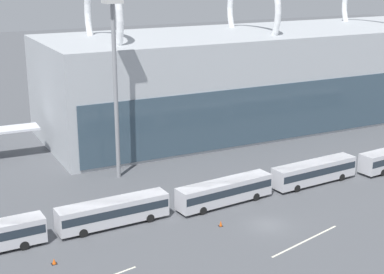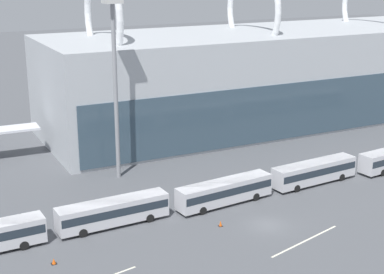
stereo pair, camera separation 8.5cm
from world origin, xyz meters
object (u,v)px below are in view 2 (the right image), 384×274
Objects in this scene: shuttle_bus_3 at (314,171)px; floodlight_mast at (115,69)px; shuttle_bus_2 at (225,191)px; shuttle_bus_1 at (113,211)px; airliner_at_gate_far at (173,95)px; traffic_cone_2 at (54,261)px; traffic_cone_0 at (221,223)px.

floodlight_mast reaches higher than shuttle_bus_3.
floodlight_mast is (-8.49, 15.41, 13.65)m from shuttle_bus_2.
shuttle_bus_1 and shuttle_bus_3 have the same top height.
shuttle_bus_3 is 30.59m from floodlight_mast.
airliner_at_gate_far is at bearing 51.10° from floodlight_mast.
airliner_at_gate_far reaches higher than traffic_cone_2.
traffic_cone_2 is at bearing 143.24° from airliner_at_gate_far.
airliner_at_gate_far is 40.00m from shuttle_bus_3.
traffic_cone_0 is at bearing -129.49° from shuttle_bus_2.
traffic_cone_0 is (-15.40, -45.95, -4.57)m from airliner_at_gate_far.
shuttle_bus_1 is (-26.38, -40.19, -3.07)m from airliner_at_gate_far.
shuttle_bus_1 is 19.22× the size of traffic_cone_0.
shuttle_bus_1 is at bearing 176.41° from shuttle_bus_3.
traffic_cone_2 is (-23.06, -5.57, -1.55)m from shuttle_bus_2.
shuttle_bus_3 is at bearing -2.83° from shuttle_bus_2.
airliner_at_gate_far is at bearing 52.92° from traffic_cone_2.
shuttle_bus_2 reaches higher than traffic_cone_2.
shuttle_bus_2 is 1.00× the size of shuttle_bus_3.
shuttle_bus_1 and shuttle_bus_2 have the same top height.
traffic_cone_2 is at bearing -172.15° from shuttle_bus_2.
shuttle_bus_2 and shuttle_bus_3 have the same top height.
shuttle_bus_2 is at bearing 56.23° from traffic_cone_0.
airliner_at_gate_far reaches higher than shuttle_bus_1.
shuttle_bus_2 is at bearing -61.15° from floodlight_mast.
shuttle_bus_3 is at bearing 9.51° from traffic_cone_2.
traffic_cone_2 is (-8.45, -5.91, -1.55)m from shuttle_bus_1.
shuttle_bus_2 is 22.27m from floodlight_mast.
floodlight_mast is at bearing 143.20° from shuttle_bus_3.
shuttle_bus_1 is 14.62m from shuttle_bus_2.
floodlight_mast is at bearing 113.12° from shuttle_bus_2.
airliner_at_gate_far reaches higher than shuttle_bus_3.
floodlight_mast is 26.22m from traffic_cone_0.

